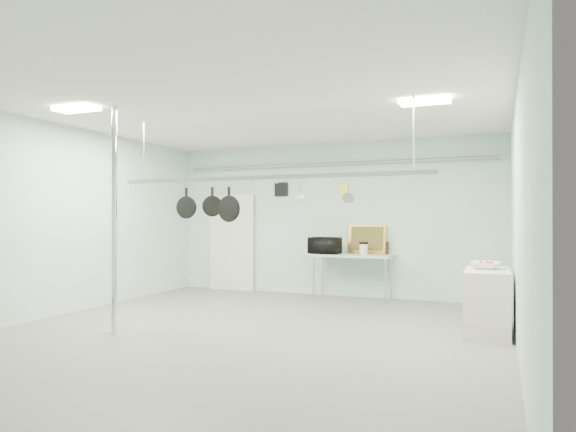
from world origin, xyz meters
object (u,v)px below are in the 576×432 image
at_px(prep_table, 352,258).
at_px(skillet_mid, 212,201).
at_px(chrome_pole, 114,220).
at_px(side_cabinet, 488,302).
at_px(coffee_canister, 364,249).
at_px(pot_rack, 264,176).
at_px(skillet_right, 229,205).
at_px(microwave, 325,246).
at_px(skillet_left, 186,202).
at_px(fruit_bowl, 486,265).

xyz_separation_m(prep_table, skillet_mid, (-1.25, -3.30, 1.04)).
bearing_deg(chrome_pole, skillet_mid, 40.56).
distance_m(side_cabinet, coffee_canister, 3.26).
distance_m(chrome_pole, skillet_mid, 1.41).
distance_m(pot_rack, skillet_mid, 0.92).
height_order(side_cabinet, skillet_mid, skillet_mid).
height_order(skillet_mid, skillet_right, same).
bearing_deg(microwave, side_cabinet, 150.19).
distance_m(side_cabinet, skillet_right, 3.93).
distance_m(microwave, coffee_canister, 0.77).
xyz_separation_m(pot_rack, skillet_left, (-1.30, 0.00, -0.37)).
relative_size(side_cabinet, fruit_bowl, 2.86).
xyz_separation_m(fruit_bowl, skillet_left, (-4.23, -1.17, 0.91)).
height_order(prep_table, skillet_right, skillet_right).
bearing_deg(skillet_right, pot_rack, 7.60).
distance_m(prep_table, microwave, 0.60).
distance_m(prep_table, pot_rack, 3.61).
distance_m(side_cabinet, skillet_left, 4.62).
bearing_deg(microwave, coffee_canister, -166.62).
bearing_deg(pot_rack, fruit_bowl, 21.75).
bearing_deg(pot_rack, chrome_pole, -154.65).
relative_size(prep_table, skillet_mid, 3.78).
xyz_separation_m(chrome_pole, prep_table, (2.30, 4.20, -0.77)).
height_order(prep_table, pot_rack, pot_rack).
relative_size(chrome_pole, side_cabinet, 2.67).
relative_size(chrome_pole, skillet_left, 7.23).
xyz_separation_m(prep_table, coffee_canister, (0.22, 0.01, 0.17)).
height_order(pot_rack, skillet_right, pot_rack).
xyz_separation_m(chrome_pole, skillet_mid, (1.05, 0.90, 0.27)).
distance_m(fruit_bowl, skillet_right, 3.78).
distance_m(chrome_pole, skillet_left, 1.11).
distance_m(chrome_pole, pot_rack, 2.19).
bearing_deg(skillet_left, coffee_canister, 54.58).
xyz_separation_m(skillet_left, skillet_right, (0.74, 0.00, -0.04)).
distance_m(chrome_pole, microwave, 4.49).
bearing_deg(skillet_right, prep_table, 81.25).
relative_size(skillet_mid, skillet_right, 0.80).
bearing_deg(skillet_right, coffee_canister, 77.80).
height_order(pot_rack, skillet_mid, pot_rack).
bearing_deg(chrome_pole, fruit_bowl, 23.19).
xyz_separation_m(side_cabinet, skillet_mid, (-3.80, -1.10, 1.42)).
height_order(coffee_canister, skillet_right, skillet_right).
relative_size(prep_table, microwave, 2.69).
bearing_deg(side_cabinet, skillet_mid, -163.85).
distance_m(chrome_pole, coffee_canister, 4.95).
relative_size(chrome_pole, skillet_right, 6.06).
distance_m(prep_table, skillet_mid, 3.68).
relative_size(pot_rack, microwave, 8.08).
height_order(pot_rack, skillet_left, pot_rack).
bearing_deg(coffee_canister, skillet_mid, -113.97).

